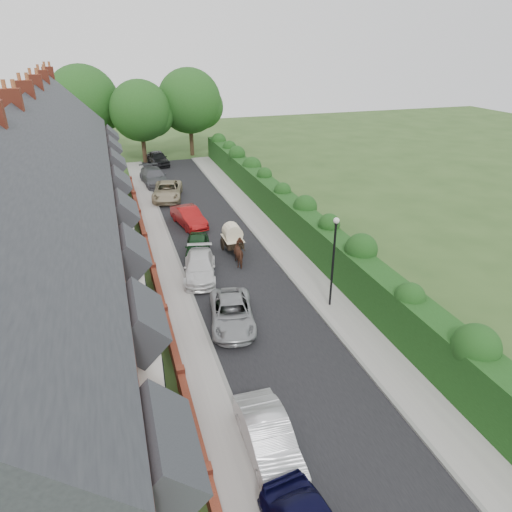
{
  "coord_description": "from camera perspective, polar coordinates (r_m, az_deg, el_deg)",
  "views": [
    {
      "loc": [
        -6.95,
        -15.02,
        13.16
      ],
      "look_at": [
        0.12,
        6.92,
        2.2
      ],
      "focal_mm": 32.0,
      "sensor_mm": 36.0,
      "label": 1
    }
  ],
  "objects": [
    {
      "name": "terrace_row",
      "position": [
        26.76,
        -25.29,
        3.98
      ],
      "size": [
        9.05,
        40.5,
        11.5
      ],
      "color": "brown",
      "rests_on": "ground"
    },
    {
      "name": "pavement_house_side",
      "position": [
        29.25,
        -10.86,
        -1.67
      ],
      "size": [
        1.7,
        58.0,
        0.12
      ],
      "primitive_type": "cube",
      "color": "gray",
      "rests_on": "ground"
    },
    {
      "name": "hedge",
      "position": [
        31.03,
        6.99,
        3.37
      ],
      "size": [
        2.1,
        58.0,
        2.85
      ],
      "color": "#173912",
      "rests_on": "ground"
    },
    {
      "name": "car_grey",
      "position": [
        47.2,
        -12.61,
        9.64
      ],
      "size": [
        2.78,
        5.69,
        1.59
      ],
      "primitive_type": "imported",
      "rotation": [
        0.0,
        0.0,
        0.1
      ],
      "color": "#53555A",
      "rests_on": "ground"
    },
    {
      "name": "lamppost",
      "position": [
        23.79,
        9.71,
        0.55
      ],
      "size": [
        0.32,
        0.32,
        5.16
      ],
      "color": "black",
      "rests_on": "ground"
    },
    {
      "name": "car_silver_a",
      "position": [
        16.96,
        1.59,
        -21.82
      ],
      "size": [
        1.54,
        4.3,
        1.41
      ],
      "primitive_type": "imported",
      "rotation": [
        0.0,
        0.0,
        -0.01
      ],
      "color": "silver",
      "rests_on": "ground"
    },
    {
      "name": "tree_far_right",
      "position": [
        58.43,
        -7.96,
        18.48
      ],
      "size": [
        7.98,
        7.6,
        10.31
      ],
      "color": "#332316",
      "rests_on": "ground"
    },
    {
      "name": "car_red",
      "position": [
        35.85,
        -8.41,
        4.86
      ],
      "size": [
        2.38,
        4.63,
        1.45
      ],
      "primitive_type": "imported",
      "rotation": [
        0.0,
        0.0,
        0.2
      ],
      "color": "maroon",
      "rests_on": "ground"
    },
    {
      "name": "kerb_hedge_side",
      "position": [
        30.64,
        1.98,
        0.11
      ],
      "size": [
        0.18,
        58.0,
        0.13
      ],
      "primitive_type": "cube",
      "color": "gray",
      "rests_on": "ground"
    },
    {
      "name": "garden_wall_row",
      "position": [
        28.11,
        -12.66,
        -2.1
      ],
      "size": [
        0.35,
        40.35,
        1.1
      ],
      "color": "maroon",
      "rests_on": "ground"
    },
    {
      "name": "horse",
      "position": [
        29.26,
        -1.93,
        0.37
      ],
      "size": [
        0.88,
        1.85,
        1.54
      ],
      "primitive_type": "imported",
      "rotation": [
        0.0,
        0.0,
        3.11
      ],
      "color": "#4E2B1C",
      "rests_on": "ground"
    },
    {
      "name": "car_beige",
      "position": [
        42.54,
        -11.01,
        7.99
      ],
      "size": [
        3.54,
        5.75,
        1.49
      ],
      "primitive_type": "imported",
      "rotation": [
        0.0,
        0.0,
        -0.21
      ],
      "color": "tan",
      "rests_on": "ground"
    },
    {
      "name": "road",
      "position": [
        29.86,
        -3.54,
        -0.75
      ],
      "size": [
        6.0,
        58.0,
        0.02
      ],
      "primitive_type": "cube",
      "color": "black",
      "rests_on": "ground"
    },
    {
      "name": "kerb_house_side",
      "position": [
        29.33,
        -9.32,
        -1.45
      ],
      "size": [
        0.18,
        58.0,
        0.13
      ],
      "primitive_type": "cube",
      "color": "gray",
      "rests_on": "ground"
    },
    {
      "name": "tree_far_back",
      "position": [
        58.49,
        -20.34,
        17.53
      ],
      "size": [
        8.4,
        8.0,
        10.82
      ],
      "color": "#332316",
      "rests_on": "ground"
    },
    {
      "name": "car_black",
      "position": [
        54.95,
        -12.15,
        11.86
      ],
      "size": [
        2.44,
        4.81,
        1.57
      ],
      "primitive_type": "imported",
      "rotation": [
        0.0,
        0.0,
        0.13
      ],
      "color": "black",
      "rests_on": "ground"
    },
    {
      "name": "ground",
      "position": [
        21.14,
        5.59,
        -13.21
      ],
      "size": [
        140.0,
        140.0,
        0.0
      ],
      "primitive_type": "plane",
      "color": "#2D4C1E",
      "rests_on": "ground"
    },
    {
      "name": "car_silver_b",
      "position": [
        23.26,
        -3.02,
        -7.15
      ],
      "size": [
        2.98,
        4.97,
        1.29
      ],
      "primitive_type": "imported",
      "rotation": [
        0.0,
        0.0,
        -0.19
      ],
      "color": "#94979B",
      "rests_on": "ground"
    },
    {
      "name": "tree_far_left",
      "position": [
        55.76,
        -13.91,
        17.06
      ],
      "size": [
        7.14,
        6.8,
        9.29
      ],
      "color": "#332316",
      "rests_on": "ground"
    },
    {
      "name": "car_green",
      "position": [
        30.69,
        -7.33,
        1.18
      ],
      "size": [
        2.41,
        4.14,
        1.32
      ],
      "primitive_type": "imported",
      "rotation": [
        0.0,
        0.0,
        -0.23
      ],
      "color": "#0F3315",
      "rests_on": "ground"
    },
    {
      "name": "car_white",
      "position": [
        27.87,
        -7.04,
        -1.4
      ],
      "size": [
        2.8,
        4.91,
        1.34
      ],
      "primitive_type": "imported",
      "rotation": [
        0.0,
        0.0,
        -0.21
      ],
      "color": "silver",
      "rests_on": "ground"
    },
    {
      "name": "pavement_hedge_side",
      "position": [
        30.98,
        3.81,
        0.36
      ],
      "size": [
        2.2,
        58.0,
        0.12
      ],
      "primitive_type": "cube",
      "color": "gray",
      "rests_on": "ground"
    },
    {
      "name": "horse_cart",
      "position": [
        30.84,
        -2.96,
        2.51
      ],
      "size": [
        1.28,
        2.83,
        2.04
      ],
      "color": "black",
      "rests_on": "ground"
    }
  ]
}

